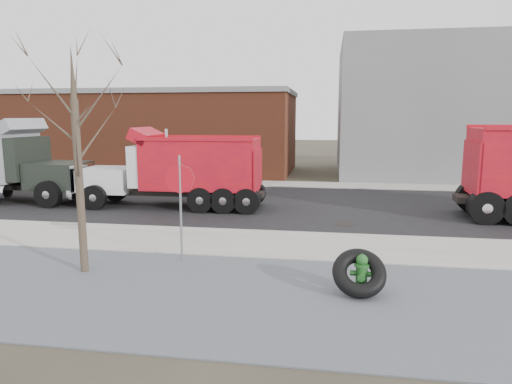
% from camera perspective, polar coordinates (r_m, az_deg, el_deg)
% --- Properties ---
extents(ground, '(120.00, 120.00, 0.00)m').
position_cam_1_polar(ground, '(12.87, -2.07, -6.91)').
color(ground, '#383328').
rests_on(ground, ground).
extents(gravel_verge, '(60.00, 5.00, 0.03)m').
position_cam_1_polar(gravel_verge, '(9.64, -6.19, -12.57)').
color(gravel_verge, gray).
rests_on(gravel_verge, ground).
extents(sidewalk, '(60.00, 2.50, 0.06)m').
position_cam_1_polar(sidewalk, '(13.09, -1.86, -6.48)').
color(sidewalk, '#9E9B93').
rests_on(sidewalk, ground).
extents(curb, '(60.00, 0.15, 0.11)m').
position_cam_1_polar(curb, '(14.32, -0.87, -4.98)').
color(curb, '#9E9B93').
rests_on(curb, ground).
extents(road, '(60.00, 9.40, 0.02)m').
position_cam_1_polar(road, '(18.92, 1.62, -1.57)').
color(road, black).
rests_on(road, ground).
extents(far_sidewalk, '(60.00, 2.00, 0.06)m').
position_cam_1_polar(far_sidewalk, '(24.50, 3.36, 0.99)').
color(far_sidewalk, '#9E9B93').
rests_on(far_sidewalk, ground).
extents(building_grey, '(12.00, 10.00, 8.00)m').
position_cam_1_polar(building_grey, '(30.83, 21.76, 9.48)').
color(building_grey, gray).
rests_on(building_grey, ground).
extents(building_brick, '(20.20, 8.20, 5.30)m').
position_cam_1_polar(building_brick, '(31.66, -14.10, 7.40)').
color(building_brick, brown).
rests_on(building_brick, ground).
extents(bare_tree, '(3.20, 3.20, 5.20)m').
position_cam_1_polar(bare_tree, '(11.05, -21.58, 7.11)').
color(bare_tree, '#382D23').
rests_on(bare_tree, ground).
extents(fire_hydrant, '(0.48, 0.47, 0.85)m').
position_cam_1_polar(fire_hydrant, '(9.75, 13.05, -10.15)').
color(fire_hydrant, '#2B6A28').
rests_on(fire_hydrant, ground).
extents(truck_tire, '(1.17, 1.07, 0.98)m').
position_cam_1_polar(truck_tire, '(9.62, 12.78, -9.84)').
color(truck_tire, black).
rests_on(truck_tire, ground).
extents(stop_sign, '(0.71, 0.25, 2.69)m').
position_cam_1_polar(stop_sign, '(11.33, -9.46, 0.25)').
color(stop_sign, gray).
rests_on(stop_sign, ground).
extents(dump_truck_red_b, '(7.44, 2.31, 3.14)m').
position_cam_1_polar(dump_truck_red_b, '(18.31, -9.49, 2.98)').
color(dump_truck_red_b, black).
rests_on(dump_truck_red_b, ground).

